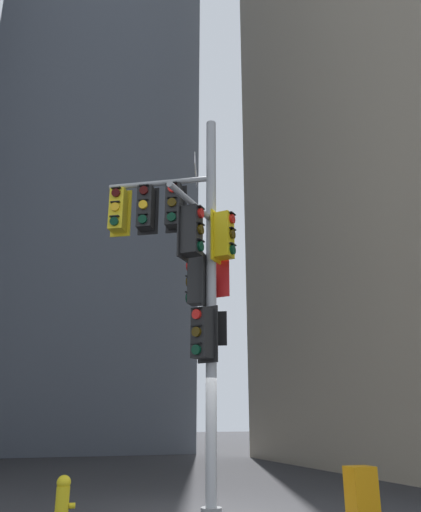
% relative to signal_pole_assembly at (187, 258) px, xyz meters
% --- Properties ---
extents(building_mid_block, '(12.12, 12.12, 54.54)m').
position_rel_signal_pole_assembly_xyz_m(building_mid_block, '(-0.76, 22.63, 22.28)').
color(building_mid_block, '#4C5460').
rests_on(building_mid_block, ground).
extents(signal_pole_assembly, '(2.60, 2.86, 8.33)m').
position_rel_signal_pole_assembly_xyz_m(signal_pole_assembly, '(0.00, 0.00, 0.00)').
color(signal_pole_assembly, '#9EA0A3').
rests_on(signal_pole_assembly, ground).
extents(fire_hydrant, '(0.33, 0.23, 0.84)m').
position_rel_signal_pole_assembly_xyz_m(fire_hydrant, '(-2.21, -0.52, -4.55)').
color(fire_hydrant, yellow).
rests_on(fire_hydrant, ground).
extents(newspaper_box, '(0.45, 0.36, 0.97)m').
position_rel_signal_pole_assembly_xyz_m(newspaper_box, '(2.44, -2.10, -4.50)').
color(newspaper_box, orange).
rests_on(newspaper_box, ground).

